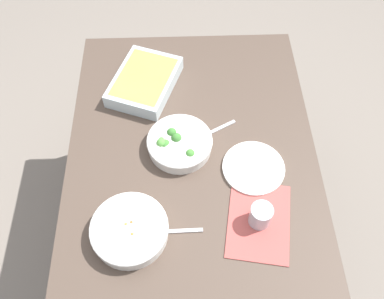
{
  "coord_description": "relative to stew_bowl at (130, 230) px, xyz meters",
  "views": [
    {
      "loc": [
        -0.82,
        0.03,
        2.0
      ],
      "look_at": [
        0.0,
        0.0,
        0.74
      ],
      "focal_mm": 38.55,
      "sensor_mm": 36.0,
      "label": 1
    }
  ],
  "objects": [
    {
      "name": "ground_plane",
      "position": [
        0.32,
        -0.21,
        -0.77
      ],
      "size": [
        6.0,
        6.0,
        0.0
      ],
      "primitive_type": "plane",
      "color": "slate"
    },
    {
      "name": "dining_table",
      "position": [
        0.32,
        -0.21,
        -0.12
      ],
      "size": [
        1.2,
        0.9,
        0.74
      ],
      "color": "#4C3D33",
      "rests_on": "ground_plane"
    },
    {
      "name": "placemat",
      "position": [
        0.03,
        -0.42,
        -0.03
      ],
      "size": [
        0.31,
        0.25,
        0.0
      ],
      "primitive_type": "cube",
      "rotation": [
        0.0,
        0.0,
        -0.18
      ],
      "color": "#B24C47",
      "rests_on": "dining_table"
    },
    {
      "name": "stew_bowl",
      "position": [
        0.0,
        0.0,
        0.0
      ],
      "size": [
        0.25,
        0.25,
        0.06
      ],
      "color": "silver",
      "rests_on": "dining_table"
    },
    {
      "name": "broccoli_bowl",
      "position": [
        0.33,
        -0.16,
        -0.0
      ],
      "size": [
        0.24,
        0.24,
        0.07
      ],
      "color": "silver",
      "rests_on": "dining_table"
    },
    {
      "name": "baking_dish",
      "position": [
        0.63,
        -0.03,
        0.0
      ],
      "size": [
        0.36,
        0.31,
        0.06
      ],
      "color": "silver",
      "rests_on": "dining_table"
    },
    {
      "name": "drink_cup",
      "position": [
        0.03,
        -0.42,
        0.01
      ],
      "size": [
        0.07,
        0.07,
        0.08
      ],
      "color": "#B2BCC6",
      "rests_on": "dining_table"
    },
    {
      "name": "side_plate",
      "position": [
        0.23,
        -0.42,
        -0.03
      ],
      "size": [
        0.22,
        0.22,
        0.01
      ],
      "primitive_type": "cylinder",
      "color": "white",
      "rests_on": "dining_table"
    },
    {
      "name": "spoon_by_stew",
      "position": [
        0.0,
        -0.12,
        -0.03
      ],
      "size": [
        0.03,
        0.18,
        0.01
      ],
      "color": "silver",
      "rests_on": "dining_table"
    },
    {
      "name": "spoon_by_broccoli",
      "position": [
        0.38,
        -0.27,
        -0.03
      ],
      "size": [
        0.1,
        0.16,
        0.01
      ],
      "color": "silver",
      "rests_on": "dining_table"
    }
  ]
}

